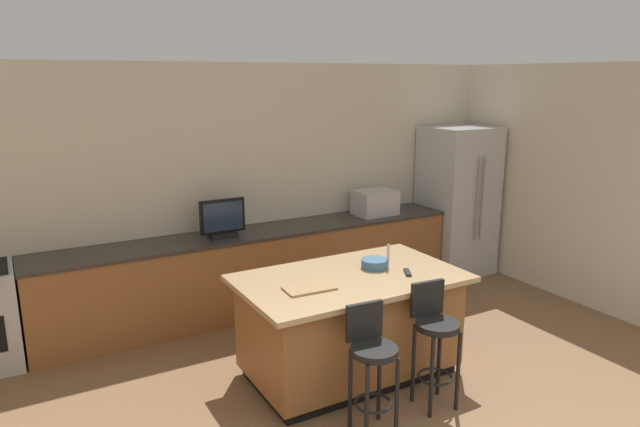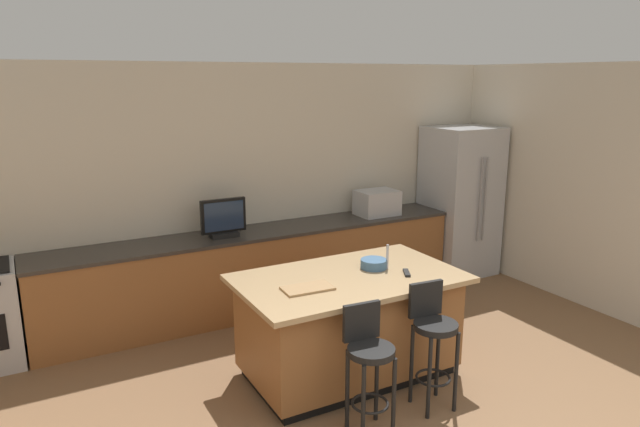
% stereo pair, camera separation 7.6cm
% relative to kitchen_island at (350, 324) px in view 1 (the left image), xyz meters
% --- Properties ---
extents(wall_back, '(6.93, 0.12, 2.68)m').
position_rel_kitchen_island_xyz_m(wall_back, '(-0.07, 2.07, 0.88)').
color(wall_back, beige).
rests_on(wall_back, ground_plane).
extents(wall_right, '(0.12, 4.69, 2.68)m').
position_rel_kitchen_island_xyz_m(wall_right, '(3.19, -0.08, 0.88)').
color(wall_right, beige).
rests_on(wall_right, ground_plane).
extents(counter_back, '(4.70, 0.62, 0.91)m').
position_rel_kitchen_island_xyz_m(counter_back, '(-0.11, 1.69, -0.01)').
color(counter_back, brown).
rests_on(counter_back, ground_plane).
extents(kitchen_island, '(1.88, 1.12, 0.90)m').
position_rel_kitchen_island_xyz_m(kitchen_island, '(0.00, 0.00, 0.00)').
color(kitchen_island, black).
rests_on(kitchen_island, ground_plane).
extents(refrigerator, '(0.84, 0.79, 1.91)m').
position_rel_kitchen_island_xyz_m(refrigerator, '(2.67, 1.61, 0.49)').
color(refrigerator, '#B7BABF').
rests_on(refrigerator, ground_plane).
extents(microwave, '(0.48, 0.36, 0.30)m').
position_rel_kitchen_island_xyz_m(microwave, '(1.42, 1.69, 0.59)').
color(microwave, '#B7BABF').
rests_on(microwave, counter_back).
extents(tv_monitor, '(0.48, 0.16, 0.40)m').
position_rel_kitchen_island_xyz_m(tv_monitor, '(-0.52, 1.63, 0.63)').
color(tv_monitor, black).
rests_on(tv_monitor, counter_back).
extents(sink_faucet_back, '(0.02, 0.02, 0.24)m').
position_rel_kitchen_island_xyz_m(sink_faucet_back, '(-0.31, 1.79, 0.56)').
color(sink_faucet_back, '#B2B2B7').
rests_on(sink_faucet_back, counter_back).
extents(sink_faucet_island, '(0.02, 0.02, 0.22)m').
position_rel_kitchen_island_xyz_m(sink_faucet_island, '(0.39, 0.00, 0.55)').
color(sink_faucet_island, '#B2B2B7').
rests_on(sink_faucet_island, kitchen_island).
extents(bar_stool_left, '(0.34, 0.35, 0.95)m').
position_rel_kitchen_island_xyz_m(bar_stool_left, '(-0.30, -0.77, 0.11)').
color(bar_stool_left, black).
rests_on(bar_stool_left, ground_plane).
extents(bar_stool_right, '(0.34, 0.35, 0.99)m').
position_rel_kitchen_island_xyz_m(bar_stool_right, '(0.32, -0.72, 0.13)').
color(bar_stool_right, black).
rests_on(bar_stool_right, ground_plane).
extents(fruit_bowl, '(0.23, 0.23, 0.08)m').
position_rel_kitchen_island_xyz_m(fruit_bowl, '(0.30, 0.07, 0.48)').
color(fruit_bowl, '#3F668C').
rests_on(fruit_bowl, kitchen_island).
extents(cell_phone, '(0.14, 0.16, 0.01)m').
position_rel_kitchen_island_xyz_m(cell_phone, '(-0.37, -0.07, 0.44)').
color(cell_phone, black).
rests_on(cell_phone, kitchen_island).
extents(tv_remote, '(0.12, 0.17, 0.02)m').
position_rel_kitchen_island_xyz_m(tv_remote, '(0.46, -0.19, 0.45)').
color(tv_remote, black).
rests_on(tv_remote, kitchen_island).
extents(cutting_board, '(0.41, 0.24, 0.02)m').
position_rel_kitchen_island_xyz_m(cutting_board, '(-0.45, -0.10, 0.45)').
color(cutting_board, '#A87F51').
rests_on(cutting_board, kitchen_island).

